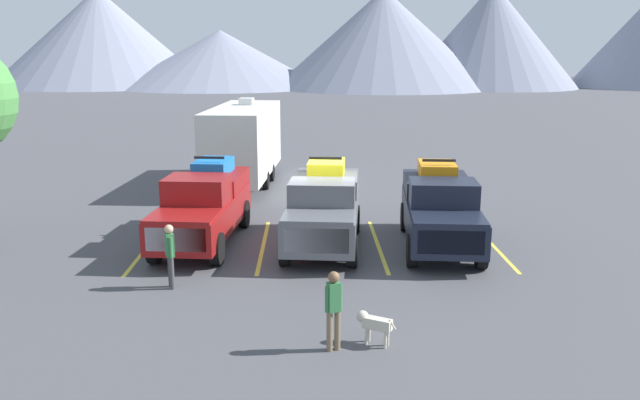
{
  "coord_description": "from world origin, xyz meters",
  "views": [
    {
      "loc": [
        -0.41,
        -19.8,
        5.92
      ],
      "look_at": [
        0.0,
        0.41,
        1.2
      ],
      "focal_mm": 36.64,
      "sensor_mm": 36.0,
      "label": 1
    }
  ],
  "objects": [
    {
      "name": "ground_plane",
      "position": [
        0.0,
        0.0,
        0.0
      ],
      "size": [
        240.0,
        240.0,
        0.0
      ],
      "primitive_type": "plane",
      "color": "#47474C"
    },
    {
      "name": "mountain_ridge",
      "position": [
        -8.79,
        84.84,
        6.89
      ],
      "size": [
        153.81,
        43.2,
        16.57
      ],
      "color": "gray",
      "rests_on": "ground"
    },
    {
      "name": "dog",
      "position": [
        0.92,
        -7.47,
        0.46
      ],
      "size": [
        0.78,
        0.52,
        0.68
      ],
      "color": "beige",
      "rests_on": "ground"
    },
    {
      "name": "pickup_truck_c",
      "position": [
        3.62,
        -0.69,
        1.19
      ],
      "size": [
        2.6,
        5.63,
        2.55
      ],
      "color": "black",
      "rests_on": "ground"
    },
    {
      "name": "camper_trailer_a",
      "position": [
        -3.2,
        8.66,
        1.97
      ],
      "size": [
        2.99,
        8.71,
        3.73
      ],
      "color": "silver",
      "rests_on": "ground"
    },
    {
      "name": "lot_stripe_b",
      "position": [
        -1.77,
        -0.59,
        0.0
      ],
      "size": [
        0.12,
        5.5,
        0.01
      ],
      "primitive_type": "cube",
      "color": "gold",
      "rests_on": "ground"
    },
    {
      "name": "pickup_truck_b",
      "position": [
        0.09,
        -0.57,
        1.2
      ],
      "size": [
        2.57,
        5.41,
        2.62
      ],
      "color": "#595B60",
      "rests_on": "ground"
    },
    {
      "name": "lot_stripe_c",
      "position": [
        1.77,
        -0.59,
        0.0
      ],
      "size": [
        0.12,
        5.5,
        0.01
      ],
      "primitive_type": "cube",
      "color": "gold",
      "rests_on": "ground"
    },
    {
      "name": "person_a",
      "position": [
        0.1,
        -7.74,
        0.96
      ],
      "size": [
        0.35,
        0.27,
        1.66
      ],
      "color": "#726047",
      "rests_on": "ground"
    },
    {
      "name": "pickup_truck_a",
      "position": [
        -3.6,
        -0.11,
        1.2
      ],
      "size": [
        2.51,
        5.95,
        2.56
      ],
      "color": "maroon",
      "rests_on": "ground"
    },
    {
      "name": "lot_stripe_d",
      "position": [
        5.3,
        -0.59,
        0.0
      ],
      "size": [
        0.12,
        5.5,
        0.01
      ],
      "primitive_type": "cube",
      "color": "gold",
      "rests_on": "ground"
    },
    {
      "name": "person_b",
      "position": [
        -3.85,
        -4.16,
        0.95
      ],
      "size": [
        0.27,
        0.35,
        1.65
      ],
      "color": "#3F3F42",
      "rests_on": "ground"
    },
    {
      "name": "lot_stripe_a",
      "position": [
        -5.3,
        -0.59,
        0.0
      ],
      "size": [
        0.12,
        5.5,
        0.01
      ],
      "primitive_type": "cube",
      "color": "gold",
      "rests_on": "ground"
    }
  ]
}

